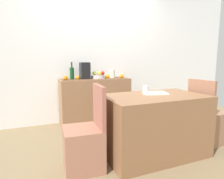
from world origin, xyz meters
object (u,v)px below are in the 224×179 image
fruit_bowl (98,77)px  coffee_maker (85,71)px  sideboard_console (95,101)px  ceramic_vase (112,74)px  open_book (155,93)px  coffee_cup (146,90)px  chair_by_corner (206,124)px  wine_bottle (72,73)px  chair_near_window (85,145)px  dining_table (154,125)px

fruit_bowl → coffee_maker: coffee_maker is taller
sideboard_console → ceramic_vase: 0.60m
open_book → coffee_cup: 0.14m
fruit_bowl → coffee_cup: (0.16, -1.36, -0.06)m
coffee_maker → chair_by_corner: (1.36, -1.45, -0.70)m
ceramic_vase → fruit_bowl: bearing=180.0°
wine_bottle → chair_by_corner: (1.58, -1.45, -0.67)m
fruit_bowl → chair_near_window: (-0.64, -1.44, -0.59)m
sideboard_console → dining_table: bearing=-78.5°
ceramic_vase → coffee_cup: (-0.12, -1.36, -0.11)m
sideboard_console → fruit_bowl: 0.45m
coffee_maker → open_book: (0.54, -1.36, -0.22)m
chair_by_corner → coffee_maker: bearing=133.2°
open_book → chair_by_corner: bearing=8.9°
chair_near_window → open_book: bearing=5.3°
coffee_maker → ceramic_vase: (0.53, 0.00, -0.07)m
open_book → coffee_maker: bearing=126.8°
ceramic_vase → coffee_maker: bearing=180.0°
open_book → chair_by_corner: chair_by_corner is taller
wine_bottle → coffee_maker: bearing=-0.0°
open_book → chair_near_window: chair_near_window is taller
wine_bottle → chair_near_window: wine_bottle is taller
chair_by_corner → fruit_bowl: bearing=127.6°
coffee_maker → open_book: size_ratio=1.06×
ceramic_vase → coffee_cup: bearing=-95.2°
coffee_maker → wine_bottle: bearing=180.0°
sideboard_console → chair_by_corner: bearing=-51.0°
coffee_cup → chair_near_window: chair_near_window is taller
wine_bottle → open_book: 1.57m
sideboard_console → wine_bottle: bearing=180.0°
ceramic_vase → chair_by_corner: (0.83, -1.45, -0.63)m
ceramic_vase → open_book: (0.01, -1.36, -0.15)m
wine_bottle → chair_by_corner: 2.25m
sideboard_console → coffee_maker: coffee_maker is taller
fruit_bowl → coffee_maker: (-0.25, 0.00, 0.11)m
coffee_maker → chair_by_corner: bearing=-46.8°
sideboard_console → ceramic_vase: ceramic_vase is taller
coffee_maker → chair_by_corner: coffee_maker is taller
dining_table → open_book: 0.39m
fruit_bowl → chair_near_window: bearing=-113.8°
sideboard_console → wine_bottle: size_ratio=4.18×
coffee_cup → chair_near_window: bearing=-173.8°
coffee_maker → ceramic_vase: 0.53m
wine_bottle → coffee_cup: wine_bottle is taller
fruit_bowl → open_book: 1.39m
open_book → chair_near_window: bearing=-159.7°
chair_near_window → chair_by_corner: same height
wine_bottle → dining_table: (0.71, -1.44, -0.56)m
coffee_maker → dining_table: 1.64m
sideboard_console → wine_bottle: wine_bottle is taller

